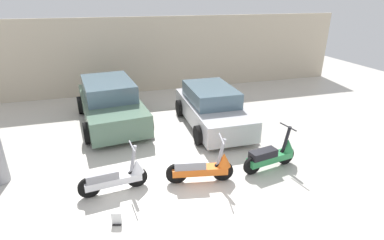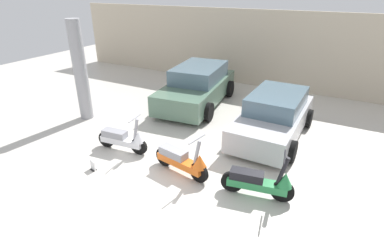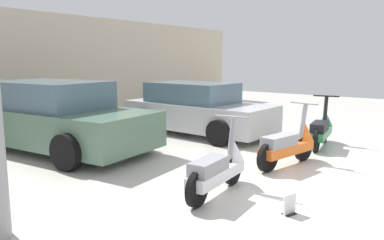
{
  "view_description": "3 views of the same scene",
  "coord_description": "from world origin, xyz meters",
  "px_view_note": "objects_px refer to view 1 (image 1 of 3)",
  "views": [
    {
      "loc": [
        -1.49,
        -4.92,
        4.1
      ],
      "look_at": [
        0.68,
        2.37,
        0.91
      ],
      "focal_mm": 28.0,
      "sensor_mm": 36.0,
      "label": 1
    },
    {
      "loc": [
        3.54,
        -4.45,
        4.2
      ],
      "look_at": [
        -0.19,
        2.43,
        0.63
      ],
      "focal_mm": 28.0,
      "sensor_mm": 36.0,
      "label": 2
    },
    {
      "loc": [
        -5.77,
        -1.87,
        1.89
      ],
      "look_at": [
        0.21,
        2.78,
        0.66
      ],
      "focal_mm": 35.0,
      "sensor_mm": 36.0,
      "label": 3
    }
  ],
  "objects_px": {
    "scooter_front_left": "(116,176)",
    "car_rear_left": "(110,103)",
    "scooter_front_right": "(203,167)",
    "car_rear_center": "(212,108)",
    "scooter_front_center": "(272,155)",
    "placard_near_left_scooter": "(117,219)"
  },
  "relations": [
    {
      "from": "scooter_front_left",
      "to": "car_rear_center",
      "type": "xyz_separation_m",
      "value": [
        3.31,
        2.88,
        0.25
      ]
    },
    {
      "from": "scooter_front_right",
      "to": "car_rear_left",
      "type": "relative_size",
      "value": 0.36
    },
    {
      "from": "scooter_front_right",
      "to": "scooter_front_center",
      "type": "relative_size",
      "value": 1.02
    },
    {
      "from": "scooter_front_center",
      "to": "placard_near_left_scooter",
      "type": "relative_size",
      "value": 5.96
    },
    {
      "from": "scooter_front_left",
      "to": "car_rear_left",
      "type": "height_order",
      "value": "car_rear_left"
    },
    {
      "from": "scooter_front_left",
      "to": "scooter_front_center",
      "type": "distance_m",
      "value": 3.83
    },
    {
      "from": "scooter_front_center",
      "to": "car_rear_center",
      "type": "height_order",
      "value": "car_rear_center"
    },
    {
      "from": "scooter_front_right",
      "to": "car_rear_center",
      "type": "distance_m",
      "value": 3.37
    },
    {
      "from": "car_rear_left",
      "to": "car_rear_center",
      "type": "distance_m",
      "value": 3.46
    },
    {
      "from": "scooter_front_center",
      "to": "car_rear_left",
      "type": "height_order",
      "value": "car_rear_left"
    },
    {
      "from": "car_rear_left",
      "to": "car_rear_center",
      "type": "bearing_deg",
      "value": 62.2
    },
    {
      "from": "scooter_front_left",
      "to": "scooter_front_center",
      "type": "height_order",
      "value": "scooter_front_center"
    },
    {
      "from": "scooter_front_right",
      "to": "car_rear_left",
      "type": "bearing_deg",
      "value": 123.87
    },
    {
      "from": "scooter_front_left",
      "to": "car_rear_left",
      "type": "distance_m",
      "value": 4.16
    },
    {
      "from": "scooter_front_right",
      "to": "placard_near_left_scooter",
      "type": "xyz_separation_m",
      "value": [
        -2.05,
        -0.9,
        -0.28
      ]
    },
    {
      "from": "placard_near_left_scooter",
      "to": "scooter_front_center",
      "type": "bearing_deg",
      "value": 13.84
    },
    {
      "from": "car_rear_center",
      "to": "placard_near_left_scooter",
      "type": "distance_m",
      "value": 5.26
    },
    {
      "from": "scooter_front_center",
      "to": "car_rear_center",
      "type": "distance_m",
      "value": 3.08
    },
    {
      "from": "car_rear_center",
      "to": "scooter_front_center",
      "type": "bearing_deg",
      "value": 10.58
    },
    {
      "from": "scooter_front_center",
      "to": "car_rear_center",
      "type": "bearing_deg",
      "value": 89.75
    },
    {
      "from": "car_rear_center",
      "to": "placard_near_left_scooter",
      "type": "xyz_separation_m",
      "value": [
        -3.39,
        -3.99,
        -0.51
      ]
    },
    {
      "from": "scooter_front_right",
      "to": "car_rear_center",
      "type": "xyz_separation_m",
      "value": [
        1.34,
        3.08,
        0.23
      ]
    }
  ]
}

